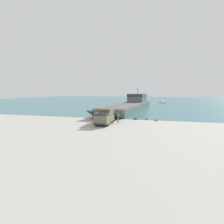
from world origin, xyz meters
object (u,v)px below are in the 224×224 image
at_px(soldier_on_ramp, 118,118).
at_px(mooring_bollard, 95,117).
at_px(military_truck, 105,116).
at_px(moored_boat_a, 162,102).
at_px(landing_craft, 132,104).

distance_m(soldier_on_ramp, mooring_bollard, 7.29).
bearing_deg(military_truck, moored_boat_a, 168.03).
height_order(landing_craft, moored_boat_a, landing_craft).
bearing_deg(moored_boat_a, mooring_bollard, 55.69).
bearing_deg(moored_boat_a, military_truck, 59.82).
relative_size(landing_craft, mooring_bollard, 51.51).
xyz_separation_m(moored_boat_a, mooring_bollard, (-17.00, -65.96, -0.00)).
distance_m(landing_craft, moored_boat_a, 42.15).
xyz_separation_m(landing_craft, military_truck, (-0.97, -30.82, -0.36)).
bearing_deg(landing_craft, military_truck, -85.79).
bearing_deg(moored_boat_a, landing_craft, 53.60).
bearing_deg(soldier_on_ramp, moored_boat_a, 82.99).
height_order(military_truck, moored_boat_a, military_truck).
bearing_deg(military_truck, landing_craft, 176.55).
bearing_deg(military_truck, soldier_on_ramp, 124.37).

